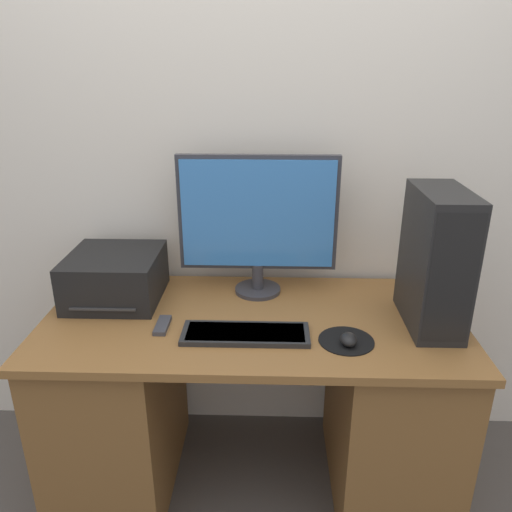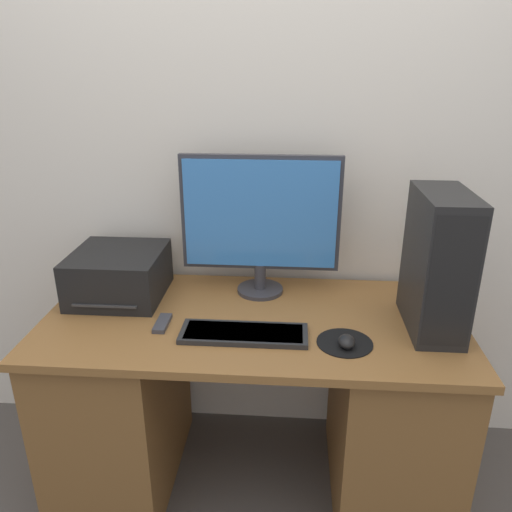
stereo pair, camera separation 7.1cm
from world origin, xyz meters
TOP-DOWN VIEW (x-y plane):
  - wall_back at (0.00, 0.78)m, footprint 6.40×0.05m
  - desk at (0.00, 0.36)m, footprint 1.53×0.73m
  - monitor at (0.01, 0.59)m, footprint 0.62×0.19m
  - keyboard at (-0.02, 0.23)m, footprint 0.44×0.15m
  - mousepad at (0.32, 0.21)m, footprint 0.19×0.19m
  - mouse at (0.33, 0.18)m, footprint 0.05×0.07m
  - computer_tower at (0.63, 0.35)m, footprint 0.17×0.35m
  - printer at (-0.54, 0.51)m, footprint 0.35×0.36m
  - remote_control at (-0.32, 0.28)m, footprint 0.04×0.13m

SIDE VIEW (x-z plane):
  - desk at x=0.00m, z-range 0.01..0.79m
  - mousepad at x=0.32m, z-range 0.77..0.78m
  - remote_control at x=-0.32m, z-range 0.77..0.79m
  - keyboard at x=-0.02m, z-range 0.77..0.79m
  - mouse at x=0.33m, z-range 0.78..0.82m
  - printer at x=-0.54m, z-range 0.77..0.96m
  - computer_tower at x=0.63m, z-range 0.77..1.26m
  - monitor at x=0.01m, z-range 0.80..1.36m
  - wall_back at x=0.00m, z-range 0.00..2.70m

